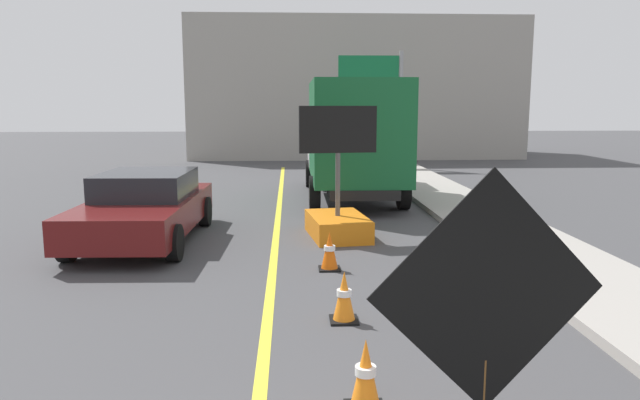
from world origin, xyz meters
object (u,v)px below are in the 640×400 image
Objects in this scene: traffic_cone_near_sign at (365,376)px; traffic_cone_mid_lane at (344,297)px; arrow_board_trailer at (338,214)px; highway_guide_sign at (383,88)px; pickup_car at (145,207)px; box_truck at (353,136)px; traffic_cone_far_lane at (330,251)px; roadwork_sign at (487,298)px.

traffic_cone_near_sign reaches higher than traffic_cone_mid_lane.
highway_guide_sign reaches higher than arrow_board_trailer.
pickup_car is at bearing 117.27° from traffic_cone_near_sign.
box_truck is 10.13m from traffic_cone_mid_lane.
traffic_cone_near_sign reaches higher than traffic_cone_far_lane.
traffic_cone_near_sign is at bearing -89.86° from traffic_cone_far_lane.
traffic_cone_mid_lane is at bearing -89.40° from traffic_cone_far_lane.
traffic_cone_far_lane is at bearing 90.14° from traffic_cone_near_sign.
arrow_board_trailer is (-0.30, 8.38, -0.99)m from roadwork_sign.
traffic_cone_mid_lane is (-0.31, -4.87, -0.16)m from arrow_board_trailer.
roadwork_sign reaches higher than traffic_cone_near_sign.
traffic_cone_far_lane is (-0.01, 4.62, -0.02)m from traffic_cone_near_sign.
pickup_car is 7.81m from traffic_cone_near_sign.
arrow_board_trailer is at bearing 87.41° from traffic_cone_near_sign.
arrow_board_trailer is 7.12m from traffic_cone_near_sign.
traffic_cone_far_lane is at bearing -101.76° from highway_guide_sign.
highway_guide_sign reaches higher than box_truck.
traffic_cone_far_lane is (-0.33, -2.49, -0.16)m from arrow_board_trailer.
box_truck is at bearing 83.42° from traffic_cone_mid_lane.
traffic_cone_far_lane is (-0.03, 2.38, -0.00)m from traffic_cone_mid_lane.
pickup_car is at bearing -132.02° from box_truck.
box_truck reaches higher than roadwork_sign.
highway_guide_sign reaches higher than traffic_cone_far_lane.
pickup_car is at bearing 117.09° from roadwork_sign.
traffic_cone_far_lane is (-1.17, -7.57, -1.50)m from box_truck.
highway_guide_sign is 7.70× the size of traffic_cone_far_lane.
pickup_car reaches higher than traffic_cone_mid_lane.
box_truck is at bearing 80.62° from arrow_board_trailer.
arrow_board_trailer is 0.54× the size of highway_guide_sign.
highway_guide_sign is at bearing 77.49° from arrow_board_trailer.
traffic_cone_mid_lane is 2.38m from traffic_cone_far_lane.
box_truck is at bearing -104.32° from highway_guide_sign.
roadwork_sign is at bearing -83.86° from traffic_cone_far_lane.
highway_guide_sign is (2.19, 8.57, 1.60)m from box_truck.
traffic_cone_mid_lane reaches higher than traffic_cone_far_lane.
pickup_car is (-4.20, 8.21, -0.77)m from roadwork_sign.
box_truck is (0.84, 5.08, 1.34)m from arrow_board_trailer.
arrow_board_trailer is 4.88m from traffic_cone_mid_lane.
traffic_cone_far_lane is at bearing 96.14° from roadwork_sign.
roadwork_sign is at bearing -87.95° from arrow_board_trailer.
traffic_cone_mid_lane is at bearing -96.58° from box_truck.
box_truck reaches higher than arrow_board_trailer.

